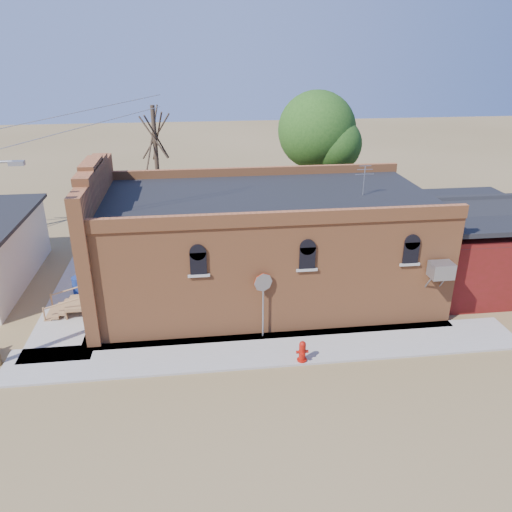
{
  "coord_description": "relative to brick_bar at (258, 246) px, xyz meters",
  "views": [
    {
      "loc": [
        -0.97,
        -14.53,
        10.5
      ],
      "look_at": [
        1.38,
        4.22,
        2.4
      ],
      "focal_mm": 35.0,
      "sensor_mm": 36.0,
      "label": 1
    }
  ],
  "objects": [
    {
      "name": "ground",
      "position": [
        -1.64,
        -5.49,
        -2.34
      ],
      "size": [
        120.0,
        120.0,
        0.0
      ],
      "primitive_type": "plane",
      "color": "brown",
      "rests_on": "ground"
    },
    {
      "name": "sidewalk_south",
      "position": [
        -0.14,
        -4.59,
        -2.3
      ],
      "size": [
        19.0,
        2.2,
        0.08
      ],
      "primitive_type": "cube",
      "color": "#9E9991",
      "rests_on": "ground"
    },
    {
      "name": "sidewalk_west",
      "position": [
        -7.94,
        0.51,
        -2.3
      ],
      "size": [
        2.6,
        10.0,
        0.08
      ],
      "primitive_type": "cube",
      "color": "#9E9991",
      "rests_on": "ground"
    },
    {
      "name": "brick_bar",
      "position": [
        0.0,
        0.0,
        0.0
      ],
      "size": [
        16.4,
        7.97,
        6.3
      ],
      "color": "#B66737",
      "rests_on": "ground"
    },
    {
      "name": "red_shed",
      "position": [
        9.86,
        0.01,
        -0.07
      ],
      "size": [
        5.4,
        6.4,
        4.3
      ],
      "color": "#58150F",
      "rests_on": "ground"
    },
    {
      "name": "tree_bare_near",
      "position": [
        -4.64,
        7.51,
        3.62
      ],
      "size": [
        2.8,
        2.8,
        7.65
      ],
      "color": "#463328",
      "rests_on": "ground"
    },
    {
      "name": "tree_leafy",
      "position": [
        4.36,
        8.01,
        3.59
      ],
      "size": [
        4.4,
        4.4,
        8.15
      ],
      "color": "#463328",
      "rests_on": "ground"
    },
    {
      "name": "fire_hydrant",
      "position": [
        0.85,
        -5.5,
        -1.87
      ],
      "size": [
        0.44,
        0.4,
        0.8
      ],
      "rotation": [
        0.0,
        0.0,
        0.05
      ],
      "color": "#9F1009",
      "rests_on": "sidewalk_south"
    },
    {
      "name": "stop_sign",
      "position": [
        -0.3,
        -3.69,
        -0.22
      ],
      "size": [
        0.7,
        0.27,
        2.66
      ],
      "rotation": [
        0.0,
        0.0,
        -0.12
      ],
      "color": "gray",
      "rests_on": "sidewalk_south"
    },
    {
      "name": "trash_barrel",
      "position": [
        -7.98,
        0.72,
        -1.83
      ],
      "size": [
        0.66,
        0.66,
        0.86
      ],
      "primitive_type": "cylinder",
      "rotation": [
        0.0,
        0.0,
        0.2
      ],
      "color": "navy",
      "rests_on": "sidewalk_west"
    }
  ]
}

